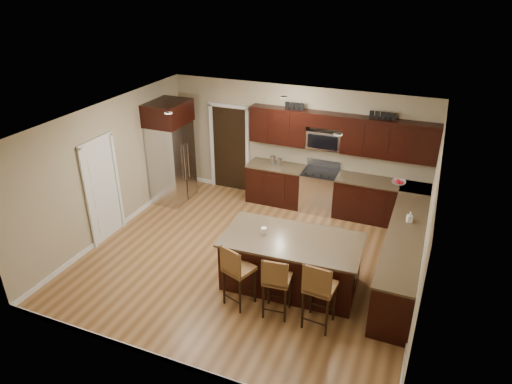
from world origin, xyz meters
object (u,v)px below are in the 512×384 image
at_px(range, 319,190).
at_px(stool_mid, 276,280).
at_px(stool_left, 236,269).
at_px(stool_right, 319,288).
at_px(refrigerator, 171,151).
at_px(island, 291,263).

bearing_deg(range, stool_mid, -85.07).
distance_m(range, stool_left, 3.73).
distance_m(stool_left, stool_mid, 0.67).
xyz_separation_m(stool_right, refrigerator, (-4.29, 2.92, 0.47)).
height_order(range, stool_right, stool_right).
relative_size(stool_left, refrigerator, 0.47).
bearing_deg(refrigerator, island, -30.06).
bearing_deg(stool_mid, island, 86.10).
bearing_deg(stool_left, range, 103.74).
height_order(stool_right, refrigerator, refrigerator).
distance_m(range, island, 2.87).
relative_size(range, refrigerator, 0.47).
bearing_deg(range, stool_left, -95.40).
distance_m(island, refrigerator, 4.21).
height_order(stool_mid, stool_right, stool_right).
bearing_deg(stool_mid, stool_right, -6.74).
distance_m(stool_left, refrigerator, 4.18).
relative_size(island, stool_right, 2.03).
xyz_separation_m(stool_left, stool_mid, (0.67, -0.00, -0.02)).
xyz_separation_m(stool_mid, stool_right, (0.67, -0.01, 0.05)).
bearing_deg(stool_left, stool_mid, 19.00).
bearing_deg(stool_left, stool_right, 18.85).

